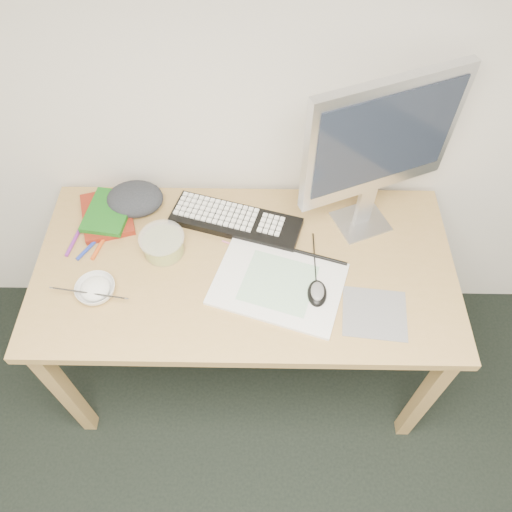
{
  "coord_description": "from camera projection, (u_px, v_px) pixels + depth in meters",
  "views": [
    {
      "loc": [
        -0.12,
        0.48,
        2.11
      ],
      "look_at": [
        -0.14,
        1.41,
        0.83
      ],
      "focal_mm": 35.0,
      "sensor_mm": 36.0,
      "label": 1
    }
  ],
  "objects": [
    {
      "name": "marker_blue",
      "position": [
        91.0,
        246.0,
        1.7
      ],
      "size": [
        0.08,
        0.12,
        0.01
      ],
      "primitive_type": "cylinder",
      "rotation": [
        0.0,
        1.57,
        1.04
      ],
      "color": "#1F33A8",
      "rests_on": "desk"
    },
    {
      "name": "pencil_tan",
      "position": [
        251.0,
        246.0,
        1.71
      ],
      "size": [
        0.14,
        0.11,
        0.01
      ],
      "primitive_type": "cylinder",
      "rotation": [
        0.0,
        1.57,
        -0.65
      ],
      "color": "tan",
      "rests_on": "desk"
    },
    {
      "name": "book_green",
      "position": [
        109.0,
        211.0,
        1.76
      ],
      "size": [
        0.17,
        0.22,
        0.02
      ],
      "primitive_type": "cube",
      "rotation": [
        0.0,
        0.0,
        -0.14
      ],
      "color": "#186018",
      "rests_on": "book_red"
    },
    {
      "name": "pencil_pink",
      "position": [
        243.0,
        249.0,
        1.7
      ],
      "size": [
        0.15,
        0.07,
        0.01
      ],
      "primitive_type": "cylinder",
      "rotation": [
        0.0,
        1.57,
        -0.42
      ],
      "color": "pink",
      "rests_on": "desk"
    },
    {
      "name": "marker_purple",
      "position": [
        74.0,
        240.0,
        1.72
      ],
      "size": [
        0.04,
        0.14,
        0.01
      ],
      "primitive_type": "cylinder",
      "rotation": [
        0.0,
        1.57,
        1.4
      ],
      "color": "#7B2893",
      "rests_on": "desk"
    },
    {
      "name": "book_red",
      "position": [
        107.0,
        214.0,
        1.78
      ],
      "size": [
        0.23,
        0.27,
        0.02
      ],
      "primitive_type": "cube",
      "rotation": [
        0.0,
        0.0,
        0.3
      ],
      "color": "maroon",
      "rests_on": "desk"
    },
    {
      "name": "rice_bowl",
      "position": [
        96.0,
        290.0,
        1.58
      ],
      "size": [
        0.16,
        0.16,
        0.04
      ],
      "primitive_type": "imported",
      "rotation": [
        0.0,
        0.0,
        0.28
      ],
      "color": "white",
      "rests_on": "desk"
    },
    {
      "name": "mouse",
      "position": [
        317.0,
        291.0,
        1.57
      ],
      "size": [
        0.07,
        0.1,
        0.03
      ],
      "primitive_type": "ellipsoid",
      "rotation": [
        0.0,
        0.0,
        -0.06
      ],
      "color": "black",
      "rests_on": "sketchpad"
    },
    {
      "name": "keyboard",
      "position": [
        236.0,
        221.0,
        1.76
      ],
      "size": [
        0.48,
        0.27,
        0.03
      ],
      "primitive_type": "cube",
      "rotation": [
        0.0,
        0.0,
        -0.28
      ],
      "color": "black",
      "rests_on": "desk"
    },
    {
      "name": "cloth_lump",
      "position": [
        135.0,
        199.0,
        1.79
      ],
      "size": [
        0.19,
        0.17,
        0.07
      ],
      "primitive_type": "ellipsoid",
      "rotation": [
        0.0,
        0.0,
        0.2
      ],
      "color": "#272B2F",
      "rests_on": "desk"
    },
    {
      "name": "mousepad",
      "position": [
        375.0,
        313.0,
        1.55
      ],
      "size": [
        0.22,
        0.2,
        0.0
      ],
      "primitive_type": "cube",
      "rotation": [
        0.0,
        0.0,
        -0.1
      ],
      "color": "slate",
      "rests_on": "desk"
    },
    {
      "name": "chopsticks",
      "position": [
        89.0,
        293.0,
        1.55
      ],
      "size": [
        0.25,
        0.06,
        0.02
      ],
      "primitive_type": "cylinder",
      "rotation": [
        0.0,
        1.57,
        -0.15
      ],
      "color": "#B5B5B7",
      "rests_on": "rice_bowl"
    },
    {
      "name": "fruit_tub",
      "position": [
        163.0,
        244.0,
        1.67
      ],
      "size": [
        0.17,
        0.17,
        0.07
      ],
      "primitive_type": "cylinder",
      "rotation": [
        0.0,
        0.0,
        -0.11
      ],
      "color": "gold",
      "rests_on": "desk"
    },
    {
      "name": "monitor",
      "position": [
        381.0,
        143.0,
        1.48
      ],
      "size": [
        0.48,
        0.23,
        0.59
      ],
      "rotation": [
        0.0,
        0.0,
        0.4
      ],
      "color": "silver",
      "rests_on": "desk"
    },
    {
      "name": "pencil_black",
      "position": [
        283.0,
        253.0,
        1.69
      ],
      "size": [
        0.17,
        0.03,
        0.01
      ],
      "primitive_type": "cylinder",
      "rotation": [
        0.0,
        1.57,
        -0.14
      ],
      "color": "black",
      "rests_on": "desk"
    },
    {
      "name": "marker_orange",
      "position": [
        102.0,
        243.0,
        1.71
      ],
      "size": [
        0.05,
        0.14,
        0.01
      ],
      "primitive_type": "cylinder",
      "rotation": [
        0.0,
        1.57,
        1.32
      ],
      "color": "#D75019",
      "rests_on": "desk"
    },
    {
      "name": "desk",
      "position": [
        245.0,
        279.0,
        1.73
      ],
      "size": [
        1.4,
        0.7,
        0.75
      ],
      "color": "tan",
      "rests_on": "ground"
    },
    {
      "name": "sketchpad",
      "position": [
        278.0,
        284.0,
        1.61
      ],
      "size": [
        0.48,
        0.4,
        0.01
      ],
      "primitive_type": "cube",
      "rotation": [
        0.0,
        0.0,
        -0.31
      ],
      "color": "white",
      "rests_on": "desk"
    }
  ]
}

